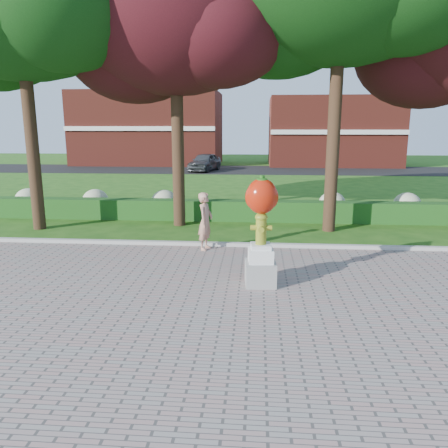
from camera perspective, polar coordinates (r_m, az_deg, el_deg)
name	(u,v)px	position (r m, az deg, el deg)	size (l,w,h in m)	color
ground	(217,280)	(10.67, -0.87, -7.37)	(100.00, 100.00, 0.00)	#1F4D13
walkway	(193,368)	(7.06, -4.06, -18.29)	(40.00, 14.00, 0.04)	gray
curb	(226,245)	(13.50, 0.31, -2.74)	(40.00, 0.18, 0.15)	#ADADA5
lawn_hedge	(234,210)	(17.32, 1.28, 1.78)	(24.00, 0.70, 0.80)	#144717
hydrangea_row	(249,203)	(18.26, 3.25, 2.80)	(20.10, 1.10, 0.99)	#ADB78C
street	(247,170)	(38.18, 3.07, 7.09)	(50.00, 8.00, 0.02)	black
building_left	(149,128)	(45.33, -9.71, 12.21)	(14.00, 8.00, 7.00)	maroon
building_right	(332,132)	(44.55, 13.89, 11.64)	(12.00, 8.00, 6.40)	maroon
tree_mid_left	(173,19)	(16.76, -6.74, 25.09)	(8.25, 7.04, 10.69)	black
hydrant_sculpture	(261,228)	(9.94, 4.88, -0.54)	(0.75, 0.75, 2.56)	gray
woman	(205,221)	(12.98, -2.45, 0.38)	(0.63, 0.41, 1.72)	tan
parked_car	(205,162)	(37.02, -2.55, 8.10)	(1.77, 4.41, 1.50)	#393B40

